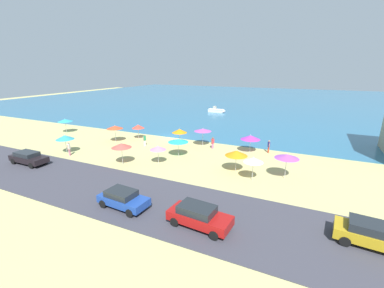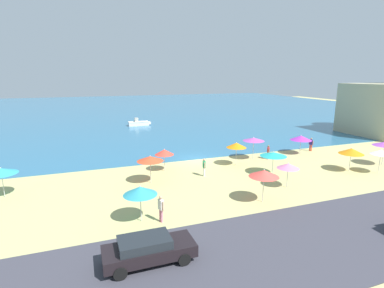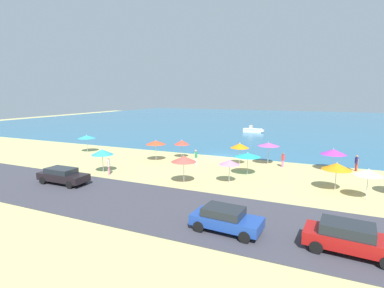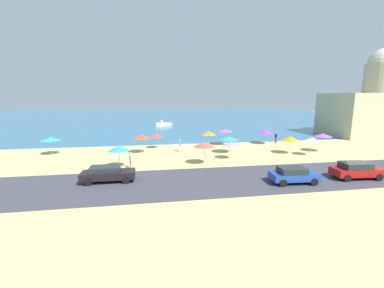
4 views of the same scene
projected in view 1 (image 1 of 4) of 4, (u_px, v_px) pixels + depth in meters
ground_plane at (173, 138)px, 39.93m from camera, size 160.00×160.00×0.00m
sea at (251, 99)px, 87.66m from camera, size 150.00×110.00×0.05m
coastal_road at (80, 182)px, 24.30m from camera, size 80.00×8.00×0.06m
beach_umbrella_0 at (180, 131)px, 35.04m from camera, size 2.06×2.06×2.49m
beach_umbrella_1 at (115, 127)px, 37.07m from camera, size 2.31×2.31×2.49m
beach_umbrella_2 at (250, 137)px, 32.55m from camera, size 2.50×2.50×2.31m
beach_umbrella_3 at (121, 145)px, 28.33m from camera, size 2.21×2.21×2.54m
beach_umbrella_4 at (253, 160)px, 24.23m from camera, size 1.87×1.87×2.40m
beach_umbrella_5 at (65, 137)px, 32.14m from camera, size 2.17×2.17×2.43m
beach_umbrella_6 at (287, 156)px, 24.60m from camera, size 2.32×2.32×2.57m
beach_umbrella_7 at (65, 120)px, 42.47m from camera, size 2.37×2.37×2.38m
beach_umbrella_8 at (158, 148)px, 28.57m from camera, size 1.83×1.83×2.16m
beach_umbrella_9 at (178, 141)px, 31.02m from camera, size 2.49×2.49×2.25m
beach_umbrella_10 at (236, 153)px, 26.37m from camera, size 2.32×2.32×2.37m
beach_umbrella_11 at (138, 126)px, 38.79m from camera, size 1.86×1.86×2.25m
beach_umbrella_12 at (203, 130)px, 35.02m from camera, size 2.38×2.38×2.55m
bather_0 at (145, 139)px, 35.43m from camera, size 0.27×0.56×1.71m
bather_1 at (69, 148)px, 31.49m from camera, size 0.33×0.54×1.78m
bather_2 at (269, 146)px, 32.57m from camera, size 0.35×0.53×1.67m
bather_3 at (213, 142)px, 34.33m from camera, size 0.35×0.53×1.59m
parked_car_1 at (199, 216)px, 17.36m from camera, size 4.49×2.19×1.50m
parked_car_2 at (374, 235)px, 15.38m from camera, size 4.48×2.20×1.52m
parked_car_3 at (28, 157)px, 28.73m from camera, size 4.55×1.88×1.38m
parked_car_4 at (123, 198)px, 19.75m from camera, size 4.09×2.12×1.38m
skiff_nearshore at (216, 110)px, 62.29m from camera, size 4.12×1.50×1.44m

